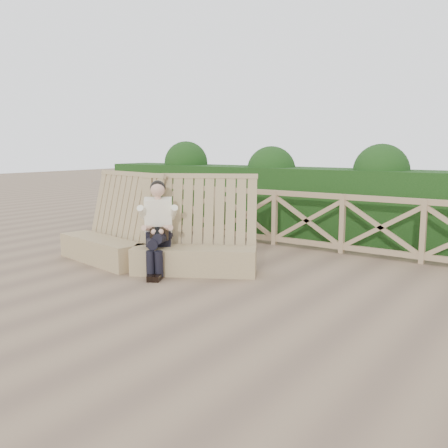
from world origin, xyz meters
The scene contains 5 objects.
ground centered at (0.00, 0.00, 0.00)m, with size 60.00×60.00×0.00m, color brown.
bench centered at (-1.46, 0.67, 0.39)m, with size 3.72×1.63×1.55m.
woman centered at (-1.07, 0.48, 0.75)m, with size 0.79×0.91×1.44m.
guardrail centered at (0.00, 3.50, 0.55)m, with size 10.10×0.09×1.10m.
hedge centered at (0.00, 4.70, 0.75)m, with size 12.00×1.20×1.50m, color black.
Camera 1 is at (4.21, -5.15, 1.97)m, focal length 40.00 mm.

